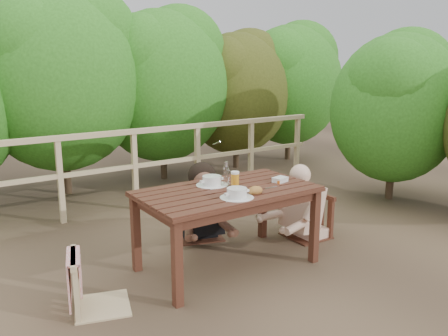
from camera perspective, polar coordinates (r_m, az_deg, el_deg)
ground at (r=4.28m, az=0.38°, el=-11.94°), size 60.00×60.00×0.00m
table at (r=4.15m, az=0.39°, el=-7.49°), size 1.53×0.86×0.71m
chair_left at (r=3.57m, az=-15.15°, el=-10.34°), size 0.52×0.52×0.84m
chair_far at (r=4.80m, az=-3.05°, el=-3.50°), size 0.56×0.56×0.89m
chair_right at (r=4.88m, az=10.25°, el=-3.63°), size 0.43×0.43×0.85m
woman at (r=4.76m, az=-3.20°, el=-1.26°), size 0.68×0.76×1.27m
diner_right at (r=4.85m, az=10.61°, el=-1.00°), size 0.66×0.54×1.30m
railing at (r=5.79m, az=-10.93°, el=-0.21°), size 5.60×0.10×1.01m
hedge_row at (r=6.91m, az=-12.42°, el=13.50°), size 6.60×1.60×3.80m
soup_near at (r=3.77m, az=1.60°, el=-3.17°), size 0.28×0.28×0.09m
soup_far at (r=4.15m, az=-1.50°, el=-1.64°), size 0.29×0.29×0.10m
bread_roll at (r=3.90m, az=3.90°, el=-2.79°), size 0.13×0.10×0.08m
beer_glass at (r=4.11m, az=1.36°, el=-1.43°), size 0.08×0.08×0.15m
bottle at (r=4.12m, az=0.27°, el=-0.77°), size 0.06×0.06×0.23m
butter_tub at (r=4.28m, az=6.93°, el=-1.52°), size 0.16×0.13×0.06m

